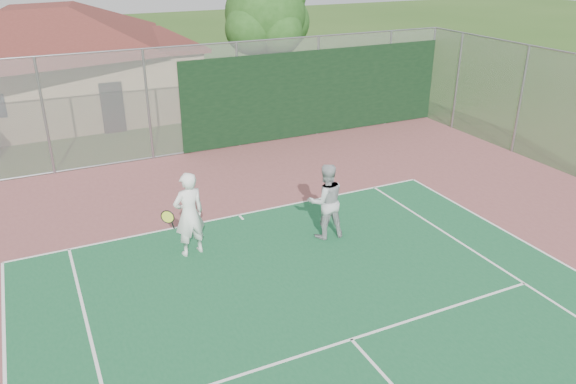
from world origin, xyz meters
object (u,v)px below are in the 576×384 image
object	(u,v)px
tree	(268,16)
player_white_front	(189,215)
clubhouse	(46,51)
player_grey_back	(326,202)

from	to	relation	value
tree	player_white_front	distance (m)	13.62
clubhouse	tree	xyz separation A→B (m)	(8.62, -2.02, 1.09)
player_white_front	player_grey_back	world-z (taller)	player_white_front
clubhouse	tree	distance (m)	8.92
tree	player_white_front	world-z (taller)	tree
tree	clubhouse	bearing A→B (deg)	166.84
clubhouse	player_white_front	bearing A→B (deg)	-83.82
player_white_front	clubhouse	bearing A→B (deg)	-92.74
clubhouse	tree	size ratio (longest dim) A/B	2.13
clubhouse	player_grey_back	world-z (taller)	clubhouse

